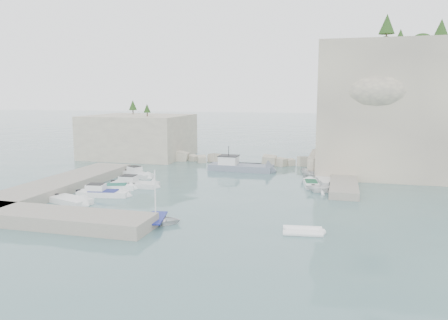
% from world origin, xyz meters
% --- Properties ---
extents(ground, '(400.00, 400.00, 0.00)m').
position_xyz_m(ground, '(0.00, 0.00, 0.00)').
color(ground, slate).
rests_on(ground, ground).
extents(cliff_east, '(26.00, 22.00, 17.00)m').
position_xyz_m(cliff_east, '(23.00, 23.00, 8.50)').
color(cliff_east, beige).
rests_on(cliff_east, ground).
extents(cliff_terrace, '(8.00, 10.00, 2.50)m').
position_xyz_m(cliff_terrace, '(13.00, 18.00, 1.25)').
color(cliff_terrace, beige).
rests_on(cliff_terrace, ground).
extents(outcrop_west, '(16.00, 14.00, 7.00)m').
position_xyz_m(outcrop_west, '(-20.00, 25.00, 3.50)').
color(outcrop_west, beige).
rests_on(outcrop_west, ground).
extents(quay_west, '(5.00, 24.00, 1.10)m').
position_xyz_m(quay_west, '(-17.00, -1.00, 0.55)').
color(quay_west, '#9E9689').
rests_on(quay_west, ground).
extents(quay_south, '(18.00, 4.00, 1.10)m').
position_xyz_m(quay_south, '(-10.00, -12.50, 0.55)').
color(quay_south, '#9E9689').
rests_on(quay_south, ground).
extents(ledge_east, '(3.00, 16.00, 0.80)m').
position_xyz_m(ledge_east, '(13.50, 10.00, 0.40)').
color(ledge_east, '#9E9689').
rests_on(ledge_east, ground).
extents(breakwater, '(28.00, 3.00, 1.40)m').
position_xyz_m(breakwater, '(-1.00, 22.00, 0.70)').
color(breakwater, beige).
rests_on(breakwater, ground).
extents(motorboat_a, '(5.51, 3.93, 1.40)m').
position_xyz_m(motorboat_a, '(-12.10, 8.31, 0.00)').
color(motorboat_a, silver).
rests_on(motorboat_a, ground).
extents(motorboat_b, '(5.95, 2.11, 1.40)m').
position_xyz_m(motorboat_b, '(-9.67, 2.61, 0.00)').
color(motorboat_b, silver).
rests_on(motorboat_b, ground).
extents(motorboat_c, '(4.67, 2.87, 0.70)m').
position_xyz_m(motorboat_c, '(-11.04, 0.71, 0.00)').
color(motorboat_c, white).
rests_on(motorboat_c, ground).
extents(motorboat_d, '(6.01, 2.67, 1.40)m').
position_xyz_m(motorboat_d, '(-10.75, -2.49, 0.00)').
color(motorboat_d, white).
rests_on(motorboat_d, ground).
extents(motorboat_e, '(5.22, 3.42, 0.70)m').
position_xyz_m(motorboat_e, '(-12.29, -5.94, 0.00)').
color(motorboat_e, white).
rests_on(motorboat_e, ground).
extents(rowboat, '(4.72, 3.83, 0.86)m').
position_xyz_m(rowboat, '(-1.48, -10.08, 0.00)').
color(rowboat, white).
rests_on(rowboat, ground).
extents(inflatable_dinghy, '(3.46, 1.98, 0.44)m').
position_xyz_m(inflatable_dinghy, '(10.43, -9.47, 0.00)').
color(inflatable_dinghy, white).
rests_on(inflatable_dinghy, ground).
extents(tender_east_a, '(3.38, 3.03, 1.60)m').
position_xyz_m(tender_east_a, '(11.02, 5.22, 0.00)').
color(tender_east_a, white).
rests_on(tender_east_a, ground).
extents(tender_east_b, '(2.28, 4.64, 0.70)m').
position_xyz_m(tender_east_b, '(9.85, 8.24, 0.00)').
color(tender_east_b, white).
rests_on(tender_east_b, ground).
extents(tender_east_c, '(3.19, 5.86, 0.70)m').
position_xyz_m(tender_east_c, '(11.42, 10.44, 0.00)').
color(tender_east_c, silver).
rests_on(tender_east_c, ground).
extents(tender_east_d, '(4.17, 2.05, 1.54)m').
position_xyz_m(tender_east_d, '(10.19, 12.85, 0.00)').
color(tender_east_d, silver).
rests_on(tender_east_d, ground).
extents(work_boat, '(9.78, 3.14, 2.20)m').
position_xyz_m(work_boat, '(-0.29, 16.04, 0.00)').
color(work_boat, slate).
rests_on(work_boat, ground).
extents(rowboat_mast, '(0.10, 0.10, 4.20)m').
position_xyz_m(rowboat_mast, '(-1.48, -10.08, 2.53)').
color(rowboat_mast, white).
rests_on(rowboat_mast, rowboat).
extents(vegetation, '(53.48, 13.88, 13.40)m').
position_xyz_m(vegetation, '(17.83, 24.40, 17.93)').
color(vegetation, '#1E4219').
rests_on(vegetation, ground).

